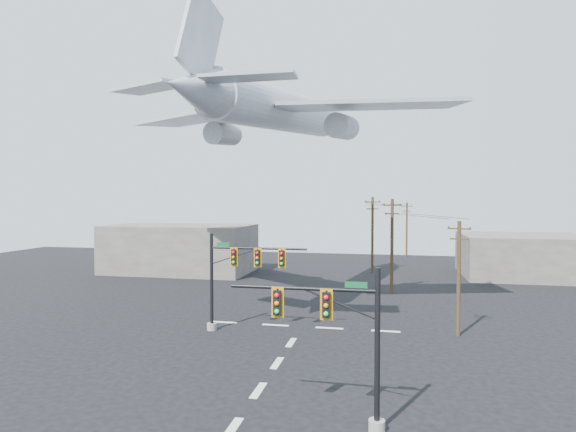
% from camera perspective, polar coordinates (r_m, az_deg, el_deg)
% --- Properties ---
extents(ground, '(120.00, 120.00, 0.00)m').
position_cam_1_polar(ground, '(24.91, -3.53, -19.95)').
color(ground, black).
rests_on(ground, ground).
extents(lane_markings, '(14.00, 21.20, 0.01)m').
position_cam_1_polar(lane_markings, '(29.77, -0.69, -16.20)').
color(lane_markings, silver).
rests_on(lane_markings, ground).
extents(signal_mast_near, '(6.39, 0.73, 6.60)m').
position_cam_1_polar(signal_mast_near, '(20.12, 6.67, -14.66)').
color(signal_mast_near, gray).
rests_on(signal_mast_near, ground).
extents(signal_mast_far, '(7.20, 0.76, 6.88)m').
position_cam_1_polar(signal_mast_far, '(34.13, -6.32, -7.11)').
color(signal_mast_far, gray).
rests_on(signal_mast_far, ground).
extents(utility_pole_a, '(1.48, 0.73, 7.83)m').
position_cam_1_polar(utility_pole_a, '(34.80, 19.58, -6.73)').
color(utility_pole_a, '#47351E').
rests_on(utility_pole_a, ground).
extents(utility_pole_b, '(1.78, 0.87, 9.35)m').
position_cam_1_polar(utility_pole_b, '(48.62, 12.22, -3.26)').
color(utility_pole_b, '#47351E').
rests_on(utility_pole_b, ground).
extents(utility_pole_c, '(1.96, 0.50, 9.62)m').
position_cam_1_polar(utility_pole_c, '(61.56, 9.97, -2.01)').
color(utility_pole_c, '#47351E').
rests_on(utility_pole_c, ground).
extents(utility_pole_d, '(1.82, 0.33, 8.78)m').
position_cam_1_polar(utility_pole_d, '(80.73, 13.89, -1.41)').
color(utility_pole_d, '#47351E').
rests_on(utility_pole_d, ground).
extents(power_lines, '(8.29, 46.47, 0.85)m').
position_cam_1_polar(power_lines, '(57.27, 12.59, 1.06)').
color(power_lines, black).
extents(airliner, '(30.68, 32.72, 8.61)m').
position_cam_1_polar(airliner, '(42.57, -0.81, 12.34)').
color(airliner, silver).
extents(building_left, '(18.00, 10.00, 6.00)m').
position_cam_1_polar(building_left, '(63.27, -12.63, -3.77)').
color(building_left, slate).
rests_on(building_left, ground).
extents(building_right, '(14.00, 12.00, 5.00)m').
position_cam_1_polar(building_right, '(64.61, 26.08, -4.25)').
color(building_right, slate).
rests_on(building_right, ground).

